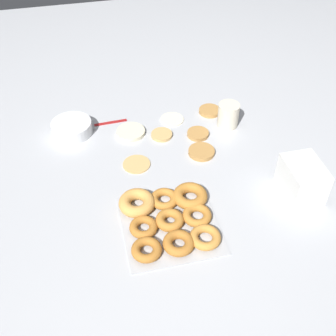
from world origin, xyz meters
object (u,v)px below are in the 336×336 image
object	(u,v)px
pancake_0	(172,119)
paper_cup	(228,115)
container_stack	(302,180)
spatula	(87,126)
batter_bowl	(72,128)
pancake_5	(210,111)
pancake_1	(136,163)
donut_tray	(169,218)
pancake_4	(198,134)
pancake_3	(131,132)
pancake_6	(201,152)
pancake_2	(162,135)

from	to	relation	value
pancake_0	paper_cup	world-z (taller)	paper_cup
container_stack	spatula	distance (m)	0.83
pancake_0	batter_bowl	bearing A→B (deg)	178.90
pancake_5	container_stack	bearing A→B (deg)	-73.43
pancake_5	pancake_1	bearing A→B (deg)	-145.35
pancake_1	pancake_5	distance (m)	0.42
donut_tray	container_stack	size ratio (longest dim) A/B	1.98
pancake_4	spatula	distance (m)	0.43
donut_tray	spatula	size ratio (longest dim) A/B	1.25
pancake_0	pancake_3	xyz separation A→B (m)	(-0.18, -0.05, 0.00)
pancake_6	pancake_3	bearing A→B (deg)	142.98
pancake_2	paper_cup	world-z (taller)	paper_cup
pancake_0	pancake_4	size ratio (longest dim) A/B	1.13
pancake_1	batter_bowl	bearing A→B (deg)	131.68
pancake_4	donut_tray	xyz separation A→B (m)	(-0.21, -0.39, 0.01)
pancake_2	pancake_4	xyz separation A→B (m)	(0.14, -0.03, 0.00)
batter_bowl	spatula	distance (m)	0.07
pancake_6	container_stack	world-z (taller)	container_stack
pancake_0	batter_bowl	xyz separation A→B (m)	(-0.39, 0.01, 0.02)
pancake_0	pancake_2	distance (m)	0.11
pancake_4	pancake_6	bearing A→B (deg)	-99.36
pancake_2	pancake_4	bearing A→B (deg)	-11.42
pancake_4	pancake_0	bearing A→B (deg)	121.63
pancake_3	container_stack	size ratio (longest dim) A/B	0.73
pancake_0	donut_tray	bearing A→B (deg)	-104.86
pancake_1	pancake_3	distance (m)	0.18
pancake_0	pancake_4	world-z (taller)	pancake_4
pancake_0	container_stack	bearing A→B (deg)	-57.39
pancake_3	pancake_1	bearing A→B (deg)	-93.35
pancake_2	pancake_0	bearing A→B (deg)	55.20
pancake_2	container_stack	xyz separation A→B (m)	(0.37, -0.39, 0.05)
pancake_1	batter_bowl	xyz separation A→B (m)	(-0.21, 0.23, 0.02)
container_stack	pancake_0	bearing A→B (deg)	122.61
pancake_1	pancake_5	xyz separation A→B (m)	(0.35, 0.24, 0.00)
pancake_1	pancake_6	size ratio (longest dim) A/B	1.02
pancake_3	pancake_6	xyz separation A→B (m)	(0.23, -0.17, -0.00)
pancake_1	pancake_5	size ratio (longest dim) A/B	1.11
donut_tray	spatula	world-z (taller)	donut_tray
pancake_0	batter_bowl	world-z (taller)	batter_bowl
pancake_2	pancake_5	xyz separation A→B (m)	(0.22, 0.11, 0.00)
pancake_5	paper_cup	xyz separation A→B (m)	(0.04, -0.10, 0.04)
pancake_3	container_stack	bearing A→B (deg)	-41.98
spatula	pancake_6	bearing A→B (deg)	144.23
batter_bowl	paper_cup	distance (m)	0.60
pancake_3	donut_tray	xyz separation A→B (m)	(0.04, -0.46, 0.01)
spatula	pancake_1	bearing A→B (deg)	117.39
pancake_4	spatula	bearing A→B (deg)	159.57
pancake_1	pancake_6	distance (m)	0.24
pancake_1	spatula	distance (m)	0.30
pancake_3	spatula	size ratio (longest dim) A/B	0.46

